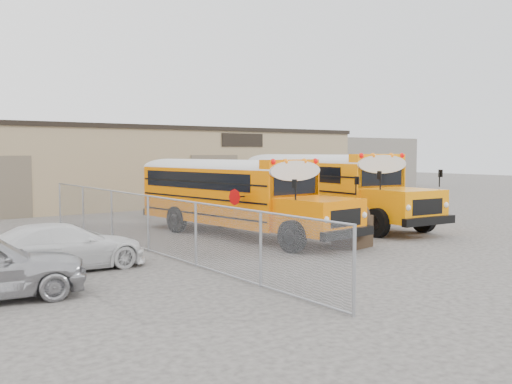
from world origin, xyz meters
TOP-DOWN VIEW (x-y plane):
  - ground at (0.00, 0.00)m, footprint 120.00×120.00m
  - warehouse at (-0.00, 19.99)m, footprint 30.20×10.20m
  - chainlink_fence at (-6.00, 3.00)m, footprint 0.07×18.07m
  - distant_building_right at (24.00, 24.00)m, footprint 10.00×8.00m
  - school_bus_left at (-2.48, 10.45)m, footprint 3.61×10.30m
  - school_bus_right at (4.13, 11.54)m, footprint 3.36×10.86m
  - tarp_bundle at (-0.12, -0.24)m, footprint 1.23×1.17m
  - car_white at (-9.11, 1.64)m, footprint 4.39×1.79m

SIDE VIEW (x-z plane):
  - ground at x=0.00m, z-range 0.00..0.00m
  - car_white at x=-9.11m, z-range 0.00..1.27m
  - tarp_bundle at x=-0.12m, z-range 0.02..1.62m
  - chainlink_fence at x=-6.00m, z-range 0.00..1.80m
  - school_bus_left at x=-2.48m, z-range 0.23..3.18m
  - school_bus_right at x=4.13m, z-range 0.25..3.38m
  - distant_building_right at x=24.00m, z-range 0.00..4.40m
  - warehouse at x=0.00m, z-range 0.04..4.71m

